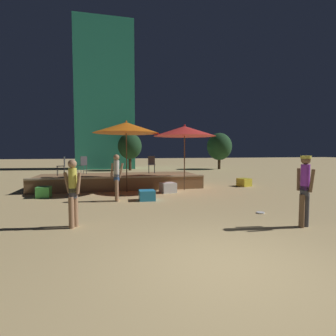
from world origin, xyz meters
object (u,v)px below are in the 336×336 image
at_px(patio_umbrella_0, 126,128).
at_px(frisbee_disc, 260,213).
at_px(person_0, 117,176).
at_px(cube_seat_0, 168,188).
at_px(bistro_chair_1, 63,164).
at_px(cube_seat_1, 44,192).
at_px(cube_seat_2, 244,182).
at_px(bistro_chair_2, 152,163).
at_px(cube_seat_3, 147,195).
at_px(background_tree_1, 219,147).
at_px(person_3, 73,191).
at_px(patio_umbrella_1, 185,131).
at_px(background_tree_0, 130,146).
at_px(person_2, 305,186).
at_px(bistro_chair_0, 83,163).

relative_size(patio_umbrella_0, frisbee_disc, 13.47).
xyz_separation_m(person_0, frisbee_disc, (4.11, -2.92, -0.93)).
bearing_deg(cube_seat_0, bistro_chair_1, 157.47).
relative_size(cube_seat_1, cube_seat_2, 0.73).
distance_m(cube_seat_1, frisbee_disc, 8.17).
distance_m(person_0, bistro_chair_2, 4.28).
xyz_separation_m(cube_seat_3, background_tree_1, (9.70, 15.01, 2.09)).
bearing_deg(cube_seat_1, person_3, -70.04).
height_order(cube_seat_3, person_3, person_3).
distance_m(patio_umbrella_1, cube_seat_1, 6.61).
height_order(patio_umbrella_1, background_tree_0, background_tree_0).
xyz_separation_m(person_3, frisbee_disc, (5.27, 0.24, -0.87)).
xyz_separation_m(bistro_chair_1, background_tree_1, (13.21, 11.46, 1.05)).
relative_size(cube_seat_3, background_tree_1, 0.17).
xyz_separation_m(cube_seat_3, person_0, (-1.12, 0.09, 0.75)).
height_order(patio_umbrella_1, person_0, patio_umbrella_1).
xyz_separation_m(patio_umbrella_1, bistro_chair_1, (-5.63, 1.39, -1.55)).
distance_m(bistro_chair_2, background_tree_1, 14.26).
height_order(person_2, frisbee_disc, person_2).
bearing_deg(patio_umbrella_1, frisbee_disc, -80.07).
xyz_separation_m(patio_umbrella_1, bistro_chair_0, (-4.75, 1.93, -1.55)).
height_order(cube_seat_3, bistro_chair_1, bistro_chair_1).
relative_size(patio_umbrella_0, bistro_chair_0, 3.58).
distance_m(patio_umbrella_0, background_tree_0, 13.14).
bearing_deg(cube_seat_1, cube_seat_2, 7.31).
xyz_separation_m(bistro_chair_0, bistro_chair_1, (-0.88, -0.54, 0.00)).
relative_size(bistro_chair_1, background_tree_0, 0.25).
height_order(bistro_chair_2, frisbee_disc, bistro_chair_2).
bearing_deg(cube_seat_0, background_tree_0, 92.06).
relative_size(cube_seat_2, person_3, 0.44).
bearing_deg(background_tree_0, person_3, -99.19).
height_order(cube_seat_1, cube_seat_3, cube_seat_1).
bearing_deg(cube_seat_1, cube_seat_3, -20.99).
bearing_deg(cube_seat_2, patio_umbrella_1, -170.70).
distance_m(person_0, person_3, 3.36).
height_order(frisbee_disc, background_tree_0, background_tree_0).
relative_size(person_0, bistro_chair_2, 1.93).
xyz_separation_m(cube_seat_2, bistro_chair_2, (-4.74, 1.16, 1.03)).
height_order(person_3, background_tree_0, background_tree_0).
xyz_separation_m(cube_seat_1, bistro_chair_0, (1.30, 2.58, 1.01)).
bearing_deg(cube_seat_1, background_tree_1, 44.73).
xyz_separation_m(patio_umbrella_1, cube_seat_0, (-0.94, -0.56, -2.56)).
relative_size(person_2, person_3, 1.06).
bearing_deg(background_tree_1, cube_seat_0, -122.42).
bearing_deg(cube_seat_2, cube_seat_1, -172.69).
bearing_deg(bistro_chair_2, background_tree_0, 97.11).
bearing_deg(patio_umbrella_1, bistro_chair_0, 157.90).
height_order(patio_umbrella_1, cube_seat_3, patio_umbrella_1).
height_order(cube_seat_2, person_0, person_0).
relative_size(person_2, frisbee_disc, 7.36).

